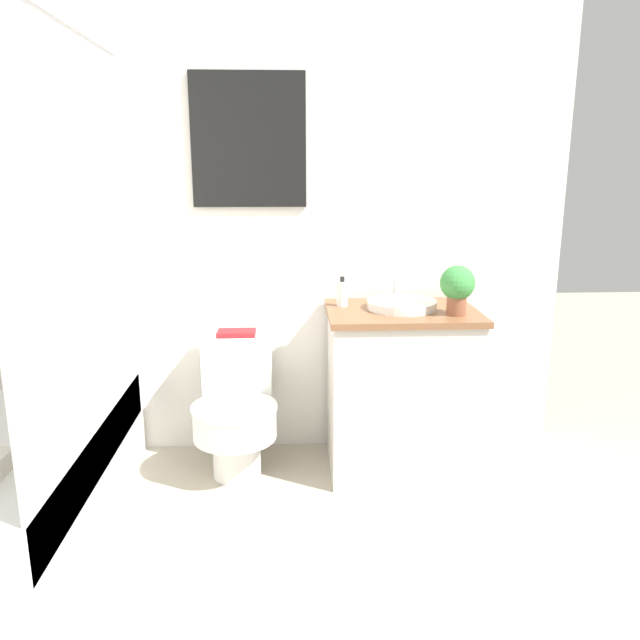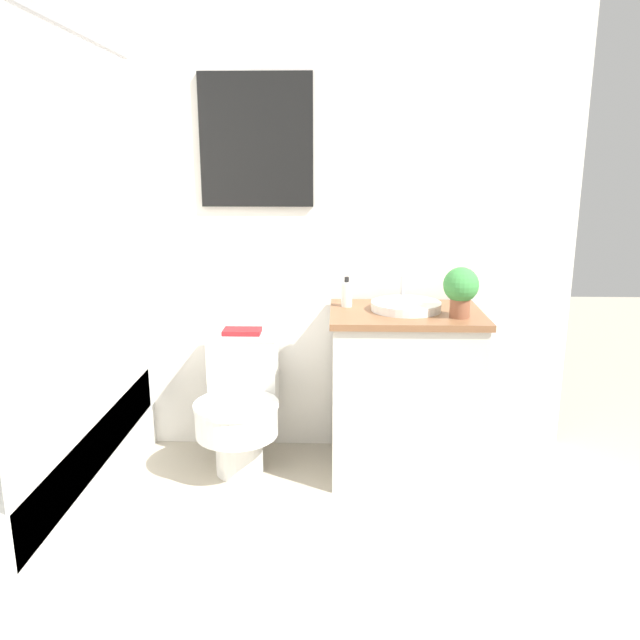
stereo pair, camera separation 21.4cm
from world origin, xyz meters
TOP-DOWN VIEW (x-y plane):
  - wall_back at (0.00, 2.04)m, footprint 3.27×0.07m
  - shower_area at (-0.82, 1.24)m, footprint 0.60×1.54m
  - toilet at (-0.03, 1.73)m, footprint 0.41×0.54m
  - vanity at (0.77, 1.73)m, footprint 0.71×0.53m
  - sink at (0.77, 1.75)m, footprint 0.33×0.37m
  - soap_bottle at (0.49, 1.82)m, footprint 0.05×0.05m
  - potted_plant at (1.00, 1.62)m, footprint 0.16×0.16m
  - book_on_tank at (-0.03, 1.87)m, footprint 0.19×0.11m

SIDE VIEW (x-z plane):
  - shower_area at x=-0.82m, z-range -0.71..1.28m
  - toilet at x=-0.03m, z-range 0.00..0.66m
  - vanity at x=0.77m, z-range 0.00..0.81m
  - book_on_tank at x=-0.03m, z-range 0.66..0.68m
  - sink at x=0.77m, z-range 0.77..0.90m
  - soap_bottle at x=0.49m, z-range 0.80..0.95m
  - potted_plant at x=1.00m, z-range 0.83..1.06m
  - wall_back at x=0.00m, z-range 0.01..2.51m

